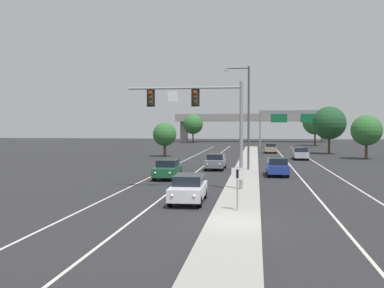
# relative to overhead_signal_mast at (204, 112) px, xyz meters

# --- Properties ---
(ground_plane) EXTENTS (260.00, 260.00, 0.00)m
(ground_plane) POSITION_rel_overhead_signal_mast_xyz_m (2.55, -10.20, -5.36)
(ground_plane) COLOR #28282B
(median_island) EXTENTS (2.40, 110.00, 0.15)m
(median_island) POSITION_rel_overhead_signal_mast_xyz_m (2.55, 7.80, -5.28)
(median_island) COLOR #9E9B93
(median_island) RESTS_ON ground
(lane_stripe_oncoming_center) EXTENTS (0.14, 100.00, 0.01)m
(lane_stripe_oncoming_center) POSITION_rel_overhead_signal_mast_xyz_m (-2.15, 14.80, -5.35)
(lane_stripe_oncoming_center) COLOR silver
(lane_stripe_oncoming_center) RESTS_ON ground
(lane_stripe_receding_center) EXTENTS (0.14, 100.00, 0.01)m
(lane_stripe_receding_center) POSITION_rel_overhead_signal_mast_xyz_m (7.25, 14.80, -5.35)
(lane_stripe_receding_center) COLOR silver
(lane_stripe_receding_center) RESTS_ON ground
(edge_stripe_left) EXTENTS (0.14, 100.00, 0.01)m
(edge_stripe_left) POSITION_rel_overhead_signal_mast_xyz_m (-5.45, 14.80, -5.35)
(edge_stripe_left) COLOR silver
(edge_stripe_left) RESTS_ON ground
(edge_stripe_right) EXTENTS (0.14, 100.00, 0.01)m
(edge_stripe_right) POSITION_rel_overhead_signal_mast_xyz_m (10.55, 14.80, -5.35)
(edge_stripe_right) COLOR silver
(edge_stripe_right) RESTS_ON ground
(overhead_signal_mast) EXTENTS (7.85, 0.44, 7.20)m
(overhead_signal_mast) POSITION_rel_overhead_signal_mast_xyz_m (0.00, 0.00, 0.00)
(overhead_signal_mast) COLOR gray
(overhead_signal_mast) RESTS_ON median_island
(median_sign_post) EXTENTS (0.60, 0.10, 2.20)m
(median_sign_post) POSITION_rel_overhead_signal_mast_xyz_m (2.60, -7.55, -3.77)
(median_sign_post) COLOR gray
(median_sign_post) RESTS_ON median_island
(street_lamp_median) EXTENTS (2.58, 0.28, 10.00)m
(street_lamp_median) POSITION_rel_overhead_signal_mast_xyz_m (2.54, 13.46, 0.44)
(street_lamp_median) COLOR #4C4C51
(street_lamp_median) RESTS_ON median_island
(car_oncoming_white) EXTENTS (1.91, 4.51, 1.58)m
(car_oncoming_white) POSITION_rel_overhead_signal_mast_xyz_m (-0.31, -4.74, -4.54)
(car_oncoming_white) COLOR silver
(car_oncoming_white) RESTS_ON ground
(car_oncoming_green) EXTENTS (1.90, 4.50, 1.58)m
(car_oncoming_green) POSITION_rel_overhead_signal_mast_xyz_m (-3.76, 6.19, -4.54)
(car_oncoming_green) COLOR #195633
(car_oncoming_green) RESTS_ON ground
(car_oncoming_grey) EXTENTS (1.85, 4.48, 1.58)m
(car_oncoming_grey) POSITION_rel_overhead_signal_mast_xyz_m (-0.51, 14.49, -4.54)
(car_oncoming_grey) COLOR slate
(car_oncoming_grey) RESTS_ON ground
(car_receding_blue) EXTENTS (1.88, 4.49, 1.58)m
(car_receding_blue) POSITION_rel_overhead_signal_mast_xyz_m (5.36, 9.80, -4.54)
(car_receding_blue) COLOR navy
(car_receding_blue) RESTS_ON ground
(car_receding_silver) EXTENTS (1.87, 4.49, 1.58)m
(car_receding_silver) POSITION_rel_overhead_signal_mast_xyz_m (9.21, 29.02, -4.54)
(car_receding_silver) COLOR #B7B7BC
(car_receding_silver) RESTS_ON ground
(car_receding_tan) EXTENTS (1.86, 4.49, 1.58)m
(car_receding_tan) POSITION_rel_overhead_signal_mast_xyz_m (5.81, 42.66, -4.54)
(car_receding_tan) COLOR tan
(car_receding_tan) RESTS_ON ground
(highway_sign_gantry) EXTENTS (13.28, 0.42, 7.50)m
(highway_sign_gantry) POSITION_rel_overhead_signal_mast_xyz_m (10.75, 59.03, 0.81)
(highway_sign_gantry) COLOR gray
(highway_sign_gantry) RESTS_ON ground
(overpass_bridge) EXTENTS (42.40, 6.40, 7.65)m
(overpass_bridge) POSITION_rel_overhead_signal_mast_xyz_m (2.55, 92.84, 0.43)
(overpass_bridge) COLOR gray
(overpass_bridge) RESTS_ON ground
(tree_far_left_c) EXTENTS (5.07, 5.07, 7.33)m
(tree_far_left_c) POSITION_rel_overhead_signal_mast_xyz_m (-12.62, 82.78, -0.57)
(tree_far_left_c) COLOR #4C3823
(tree_far_left_c) RESTS_ON ground
(tree_far_right_b) EXTENTS (4.01, 4.01, 5.81)m
(tree_far_right_b) POSITION_rel_overhead_signal_mast_xyz_m (17.84, 31.07, -1.57)
(tree_far_right_b) COLOR #4C3823
(tree_far_right_b) RESTS_ON ground
(tree_far_right_a) EXTENTS (5.50, 5.50, 7.96)m
(tree_far_right_a) POSITION_rel_overhead_signal_mast_xyz_m (16.32, 70.50, -0.15)
(tree_far_right_a) COLOR #4C3823
(tree_far_right_a) RESTS_ON ground
(tree_far_right_c) EXTENTS (5.11, 5.11, 7.39)m
(tree_far_right_c) POSITION_rel_overhead_signal_mast_xyz_m (14.68, 41.08, -0.53)
(tree_far_right_c) COLOR #4C3823
(tree_far_right_c) RESTS_ON ground
(tree_far_left_b) EXTENTS (3.36, 3.36, 4.86)m
(tree_far_left_b) POSITION_rel_overhead_signal_mast_xyz_m (-9.43, 32.10, -2.19)
(tree_far_left_b) COLOR #4C3823
(tree_far_left_b) RESTS_ON ground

